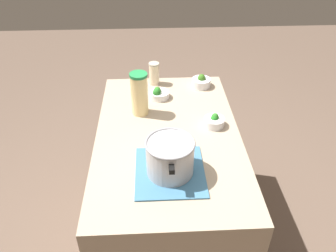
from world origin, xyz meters
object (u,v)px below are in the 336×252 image
broccoli_bowl_back (201,82)px  broccoli_bowl_center (159,94)px  lemonade_pitcher (139,94)px  broccoli_bowl_front (214,121)px  cooking_pot (170,156)px  mason_jar (154,73)px

broccoli_bowl_back → broccoli_bowl_center: bearing=115.1°
lemonade_pitcher → broccoli_bowl_front: size_ratio=2.24×
broccoli_bowl_back → broccoli_bowl_front: bearing=-178.2°
cooking_pot → broccoli_bowl_front: size_ratio=2.57×
broccoli_bowl_center → broccoli_bowl_back: size_ratio=0.97×
lemonade_pitcher → broccoli_bowl_center: size_ratio=2.13×
cooking_pot → broccoli_bowl_back: 0.85m
broccoli_bowl_center → lemonade_pitcher: bearing=145.8°
lemonade_pitcher → broccoli_bowl_center: bearing=-34.2°
cooking_pot → mason_jar: cooking_pot is taller
lemonade_pitcher → broccoli_bowl_center: 0.22m
lemonade_pitcher → broccoli_bowl_front: 0.45m
mason_jar → broccoli_bowl_center: 0.19m
mason_jar → broccoli_bowl_center: mason_jar is taller
cooking_pot → broccoli_bowl_center: 0.68m
broccoli_bowl_front → broccoli_bowl_center: (0.31, 0.30, -0.00)m
cooking_pot → broccoli_bowl_back: (0.81, -0.25, -0.06)m
broccoli_bowl_center → broccoli_bowl_front: bearing=-136.3°
cooking_pot → broccoli_bowl_center: bearing=2.8°
lemonade_pitcher → broccoli_bowl_back: (0.30, -0.40, -0.10)m
cooking_pot → broccoli_bowl_back: cooking_pot is taller
lemonade_pitcher → broccoli_bowl_back: 0.51m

